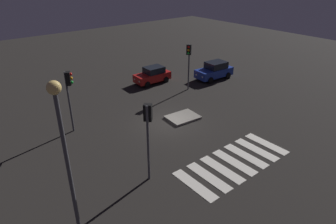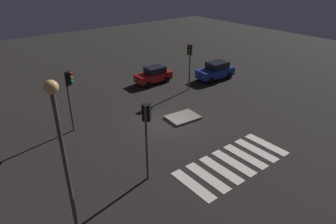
{
  "view_description": "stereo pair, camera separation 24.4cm",
  "coord_description": "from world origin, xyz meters",
  "px_view_note": "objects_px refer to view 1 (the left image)",
  "views": [
    {
      "loc": [
        -12.95,
        -16.06,
        11.16
      ],
      "look_at": [
        0.0,
        0.0,
        1.0
      ],
      "focal_mm": 31.78,
      "sensor_mm": 36.0,
      "label": 1
    },
    {
      "loc": [
        -12.76,
        -16.21,
        11.16
      ],
      "look_at": [
        0.0,
        0.0,
        1.0
      ],
      "focal_mm": 31.78,
      "sensor_mm": 36.0,
      "label": 2
    }
  ],
  "objects_px": {
    "traffic_island": "(183,117)",
    "traffic_light_north": "(189,56)",
    "traffic_light_south": "(148,124)",
    "car_red": "(153,75)",
    "car_blue": "(214,71)",
    "street_lamp": "(62,135)",
    "traffic_light_west": "(69,87)"
  },
  "relations": [
    {
      "from": "car_blue",
      "to": "street_lamp",
      "type": "distance_m",
      "value": 23.14
    },
    {
      "from": "traffic_island",
      "to": "traffic_light_south",
      "type": "bearing_deg",
      "value": -145.77
    },
    {
      "from": "car_red",
      "to": "traffic_light_south",
      "type": "distance_m",
      "value": 16.02
    },
    {
      "from": "traffic_light_west",
      "to": "traffic_light_south",
      "type": "relative_size",
      "value": 0.99
    },
    {
      "from": "traffic_light_north",
      "to": "street_lamp",
      "type": "bearing_deg",
      "value": -4.05
    },
    {
      "from": "traffic_island",
      "to": "car_red",
      "type": "height_order",
      "value": "car_red"
    },
    {
      "from": "car_blue",
      "to": "traffic_island",
      "type": "bearing_deg",
      "value": 32.46
    },
    {
      "from": "car_red",
      "to": "traffic_light_north",
      "type": "relative_size",
      "value": 0.86
    },
    {
      "from": "traffic_light_south",
      "to": "street_lamp",
      "type": "bearing_deg",
      "value": 148.64
    },
    {
      "from": "car_red",
      "to": "street_lamp",
      "type": "distance_m",
      "value": 20.11
    },
    {
      "from": "car_blue",
      "to": "traffic_light_south",
      "type": "height_order",
      "value": "traffic_light_south"
    },
    {
      "from": "traffic_light_north",
      "to": "car_red",
      "type": "bearing_deg",
      "value": -104.32
    },
    {
      "from": "car_blue",
      "to": "traffic_light_west",
      "type": "distance_m",
      "value": 16.9
    },
    {
      "from": "traffic_light_north",
      "to": "traffic_light_south",
      "type": "xyz_separation_m",
      "value": [
        -10.98,
        -8.75,
        0.09
      ]
    },
    {
      "from": "car_red",
      "to": "car_blue",
      "type": "distance_m",
      "value": 6.81
    },
    {
      "from": "car_red",
      "to": "traffic_light_north",
      "type": "distance_m",
      "value": 4.91
    },
    {
      "from": "traffic_light_west",
      "to": "street_lamp",
      "type": "height_order",
      "value": "street_lamp"
    },
    {
      "from": "street_lamp",
      "to": "traffic_light_west",
      "type": "bearing_deg",
      "value": 67.58
    },
    {
      "from": "car_red",
      "to": "traffic_light_west",
      "type": "height_order",
      "value": "traffic_light_west"
    },
    {
      "from": "traffic_light_west",
      "to": "traffic_light_north",
      "type": "bearing_deg",
      "value": 33.33
    },
    {
      "from": "traffic_island",
      "to": "traffic_light_north",
      "type": "xyz_separation_m",
      "value": [
        4.51,
        4.35,
        3.37
      ]
    },
    {
      "from": "car_red",
      "to": "traffic_light_west",
      "type": "relative_size",
      "value": 0.85
    },
    {
      "from": "traffic_light_north",
      "to": "traffic_light_west",
      "type": "xyz_separation_m",
      "value": [
        -12.12,
        -0.78,
        0.05
      ]
    },
    {
      "from": "traffic_light_south",
      "to": "traffic_island",
      "type": "bearing_deg",
      "value": -7.68
    },
    {
      "from": "car_red",
      "to": "street_lamp",
      "type": "bearing_deg",
      "value": 44.43
    },
    {
      "from": "traffic_light_west",
      "to": "street_lamp",
      "type": "distance_m",
      "value": 9.72
    },
    {
      "from": "car_red",
      "to": "car_blue",
      "type": "bearing_deg",
      "value": 152.97
    },
    {
      "from": "traffic_light_north",
      "to": "street_lamp",
      "type": "xyz_separation_m",
      "value": [
        -15.78,
        -9.64,
        1.6
      ]
    },
    {
      "from": "traffic_light_north",
      "to": "traffic_light_west",
      "type": "bearing_deg",
      "value": -31.82
    },
    {
      "from": "car_blue",
      "to": "traffic_light_west",
      "type": "xyz_separation_m",
      "value": [
        -16.63,
        -1.45,
        2.59
      ]
    },
    {
      "from": "traffic_island",
      "to": "traffic_light_north",
      "type": "height_order",
      "value": "traffic_light_north"
    },
    {
      "from": "car_blue",
      "to": "traffic_light_north",
      "type": "bearing_deg",
      "value": 11.83
    }
  ]
}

